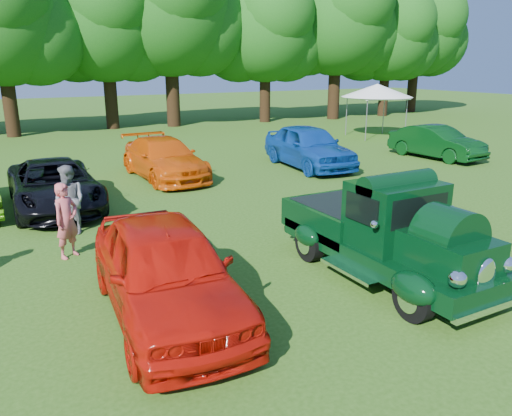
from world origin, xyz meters
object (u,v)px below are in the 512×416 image
back_car_green (436,142)px  spectator_grey (70,200)px  back_car_blue (309,146)px  red_convertible (166,270)px  canopy_tent (377,91)px  back_car_black (55,185)px  hero_pickup (385,234)px  back_car_orange (164,158)px  spectator_pink (67,221)px

back_car_green → spectator_grey: spectator_grey is taller
spectator_grey → back_car_blue: bearing=77.5°
back_car_blue → spectator_grey: back_car_blue is taller
red_convertible → back_car_blue: (9.13, 9.12, 0.04)m
red_convertible → canopy_tent: 22.75m
back_car_black → spectator_grey: spectator_grey is taller
hero_pickup → canopy_tent: 19.98m
spectator_grey → back_car_orange: bearing=105.7°
back_car_blue → back_car_green: bearing=-4.2°
back_car_black → spectator_grey: size_ratio=2.93×
back_car_blue → canopy_tent: size_ratio=1.06×
red_convertible → back_car_green: red_convertible is taller
spectator_pink → canopy_tent: 21.51m
back_car_orange → spectator_pink: 7.82m
back_car_green → spectator_grey: size_ratio=2.53×
back_car_orange → canopy_tent: bearing=16.1°
spectator_grey → canopy_tent: 20.46m
red_convertible → spectator_grey: size_ratio=2.79×
canopy_tent → back_car_orange: bearing=-162.3°
hero_pickup → back_car_orange: size_ratio=0.99×
hero_pickup → canopy_tent: bearing=48.7°
red_convertible → back_car_orange: (3.38, 10.03, -0.09)m
back_car_blue → canopy_tent: canopy_tent is taller
back_car_black → red_convertible: bearing=-83.7°
back_car_blue → back_car_orange: bearing=176.5°
red_convertible → back_car_orange: red_convertible is taller
spectator_grey → canopy_tent: (18.11, 9.37, 1.73)m
hero_pickup → back_car_blue: (4.83, 9.57, 0.02)m
back_car_black → back_car_green: back_car_green is taller
hero_pickup → back_car_green: hero_pickup is taller
back_car_blue → spectator_pink: back_car_blue is taller
red_convertible → back_car_blue: 12.90m
back_car_green → back_car_orange: bearing=166.2°
hero_pickup → spectator_grey: (-4.97, 5.59, 0.02)m
red_convertible → spectator_grey: spectator_grey is taller
hero_pickup → spectator_grey: 7.49m
red_convertible → back_car_blue: back_car_blue is taller
back_car_orange → canopy_tent: size_ratio=1.05×
red_convertible → back_car_green: size_ratio=1.10×
back_car_blue → back_car_black: bearing=-166.1°
hero_pickup → spectator_pink: hero_pickup is taller
hero_pickup → red_convertible: 4.33m
spectator_grey → back_car_green: bearing=65.8°
back_car_green → canopy_tent: bearing=66.7°
back_car_blue → spectator_grey: 10.58m
hero_pickup → back_car_blue: size_ratio=0.99×
spectator_pink → back_car_orange: bearing=21.9°
spectator_pink → spectator_grey: spectator_grey is taller
back_car_orange → red_convertible: bearing=-110.2°
red_convertible → spectator_grey: bearing=102.0°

